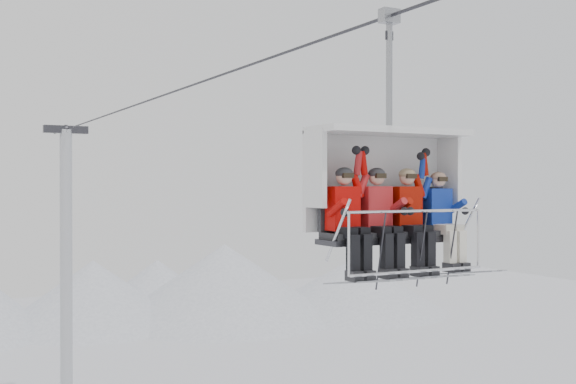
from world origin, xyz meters
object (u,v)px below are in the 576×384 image
skier_far_left (347,216)px  skier_center_right (410,215)px  skier_far_right (441,216)px  lift_tower_right (66,291)px  skier_center_left (379,216)px  chairlift_carrier (384,184)px

skier_far_left → skier_center_right: 1.15m
skier_far_left → skier_far_right: bearing=-0.2°
lift_tower_right → skier_far_right: lift_tower_right is taller
lift_tower_right → skier_center_left: (-0.30, -25.49, 4.46)m
lift_tower_right → skier_far_right: (0.88, -25.50, 4.44)m
chairlift_carrier → skier_far_left: (-0.88, -0.30, -0.47)m
skier_center_right → skier_center_left: bearing=180.0°
chairlift_carrier → skier_center_left: bearing=-134.7°
chairlift_carrier → skier_center_right: size_ratio=2.30×
skier_far_left → skier_center_right: (1.15, -0.00, -0.00)m
skier_center_right → chairlift_carrier: bearing=131.5°
chairlift_carrier → skier_far_left: 1.05m
skier_far_left → lift_tower_right: bearing=88.0°
skier_far_left → skier_center_right: skier_far_left is taller
chairlift_carrier → lift_tower_right: bearing=90.0°
chairlift_carrier → skier_center_right: bearing=-48.5°
skier_far_left → skier_center_left: (0.58, 0.00, 0.00)m
chairlift_carrier → skier_center_right: chairlift_carrier is taller
skier_far_left → chairlift_carrier: bearing=19.0°
lift_tower_right → chairlift_carrier: size_ratio=3.38×
skier_far_left → skier_center_right: bearing=-0.0°
skier_center_left → skier_center_right: skier_center_left is taller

